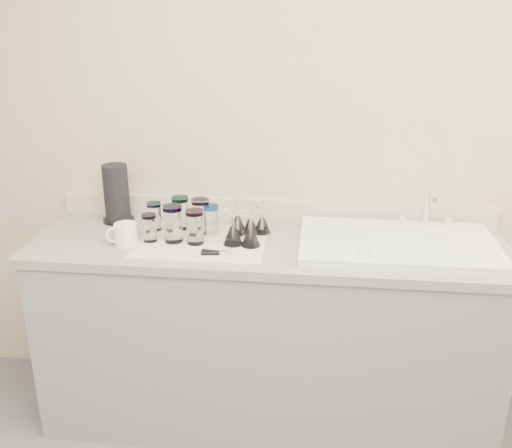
# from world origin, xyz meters

# --- Properties ---
(room_envelope) EXTENTS (3.54, 3.50, 2.52)m
(room_envelope) POSITION_xyz_m (0.00, 0.00, 1.56)
(room_envelope) COLOR #56565B
(room_envelope) RESTS_ON ground
(counter_unit) EXTENTS (2.06, 0.62, 0.90)m
(counter_unit) POSITION_xyz_m (0.00, 1.20, 0.45)
(counter_unit) COLOR gray
(counter_unit) RESTS_ON ground
(sink_unit) EXTENTS (0.82, 0.50, 0.22)m
(sink_unit) POSITION_xyz_m (0.55, 1.20, 0.92)
(sink_unit) COLOR white
(sink_unit) RESTS_ON counter_unit
(dish_towel) EXTENTS (0.55, 0.42, 0.01)m
(dish_towel) POSITION_xyz_m (-0.28, 1.16, 0.90)
(dish_towel) COLOR white
(dish_towel) RESTS_ON counter_unit
(tumbler_teal) EXTENTS (0.06, 0.06, 0.13)m
(tumbler_teal) POSITION_xyz_m (-0.52, 1.27, 0.97)
(tumbler_teal) COLOR white
(tumbler_teal) RESTS_ON dish_towel
(tumbler_cyan) EXTENTS (0.08, 0.08, 0.15)m
(tumbler_cyan) POSITION_xyz_m (-0.41, 1.30, 0.98)
(tumbler_cyan) COLOR white
(tumbler_cyan) RESTS_ON dish_towel
(tumbler_purple) EXTENTS (0.08, 0.08, 0.16)m
(tumbler_purple) POSITION_xyz_m (-0.31, 1.26, 0.99)
(tumbler_purple) COLOR white
(tumbler_purple) RESTS_ON dish_towel
(tumbler_magenta) EXTENTS (0.06, 0.06, 0.12)m
(tumbler_magenta) POSITION_xyz_m (-0.50, 1.13, 0.97)
(tumbler_magenta) COLOR white
(tumbler_magenta) RESTS_ON dish_towel
(tumbler_blue) EXTENTS (0.08, 0.08, 0.16)m
(tumbler_blue) POSITION_xyz_m (-0.40, 1.14, 0.99)
(tumbler_blue) COLOR white
(tumbler_blue) RESTS_ON dish_towel
(tumbler_lavender) EXTENTS (0.08, 0.08, 0.15)m
(tumbler_lavender) POSITION_xyz_m (-0.31, 1.13, 0.98)
(tumbler_lavender) COLOR white
(tumbler_lavender) RESTS_ON dish_towel
(tumbler_extra) EXTENTS (0.07, 0.07, 0.14)m
(tumbler_extra) POSITION_xyz_m (-0.26, 1.24, 0.98)
(tumbler_extra) COLOR white
(tumbler_extra) RESTS_ON dish_towel
(goblet_back_left) EXTENTS (0.08, 0.08, 0.15)m
(goblet_back_left) POSITION_xyz_m (-0.14, 1.26, 0.96)
(goblet_back_left) COLOR white
(goblet_back_left) RESTS_ON dish_towel
(goblet_back_right) EXTENTS (0.08, 0.08, 0.14)m
(goblet_back_right) POSITION_xyz_m (-0.04, 1.29, 0.95)
(goblet_back_right) COLOR white
(goblet_back_right) RESTS_ON dish_towel
(goblet_front_left) EXTENTS (0.09, 0.09, 0.15)m
(goblet_front_left) POSITION_xyz_m (-0.14, 1.14, 0.96)
(goblet_front_left) COLOR white
(goblet_front_left) RESTS_ON dish_towel
(goblet_front_right) EXTENTS (0.08, 0.08, 0.15)m
(goblet_front_right) POSITION_xyz_m (-0.07, 1.13, 0.96)
(goblet_front_right) COLOR white
(goblet_front_right) RESTS_ON dish_towel
(goblet_extra) EXTENTS (0.08, 0.08, 0.13)m
(goblet_extra) POSITION_xyz_m (-0.09, 1.27, 0.95)
(goblet_extra) COLOR white
(goblet_extra) RESTS_ON dish_towel
(can_opener) EXTENTS (0.13, 0.05, 0.02)m
(can_opener) POSITION_xyz_m (-0.20, 1.02, 0.92)
(can_opener) COLOR silver
(can_opener) RESTS_ON dish_towel
(white_mug) EXTENTS (0.14, 0.12, 0.10)m
(white_mug) POSITION_xyz_m (-0.60, 1.10, 0.95)
(white_mug) COLOR white
(white_mug) RESTS_ON counter_unit
(paper_towel_roll) EXTENTS (0.15, 0.15, 0.27)m
(paper_towel_roll) POSITION_xyz_m (-0.73, 1.38, 1.03)
(paper_towel_roll) COLOR black
(paper_towel_roll) RESTS_ON counter_unit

